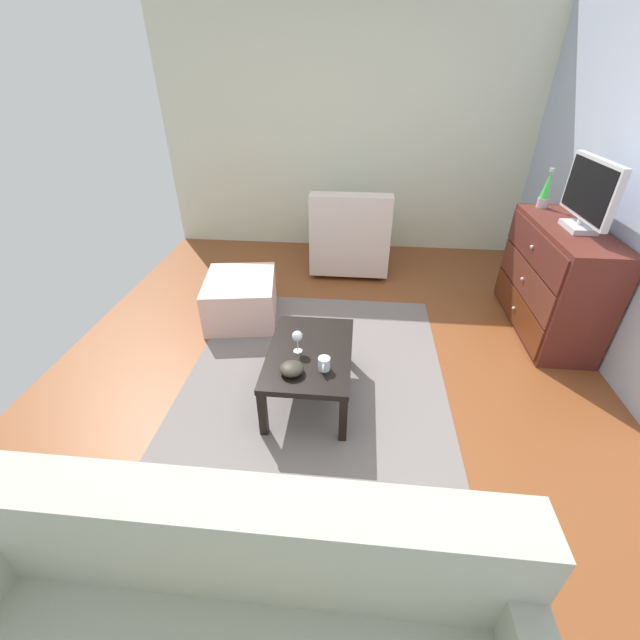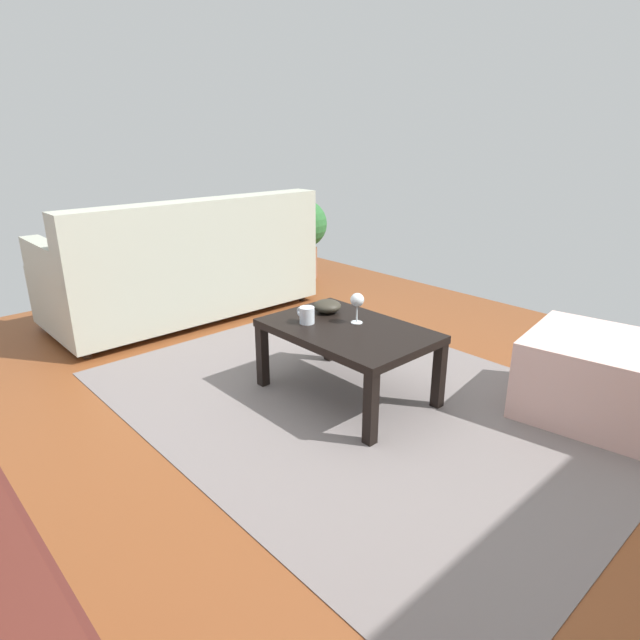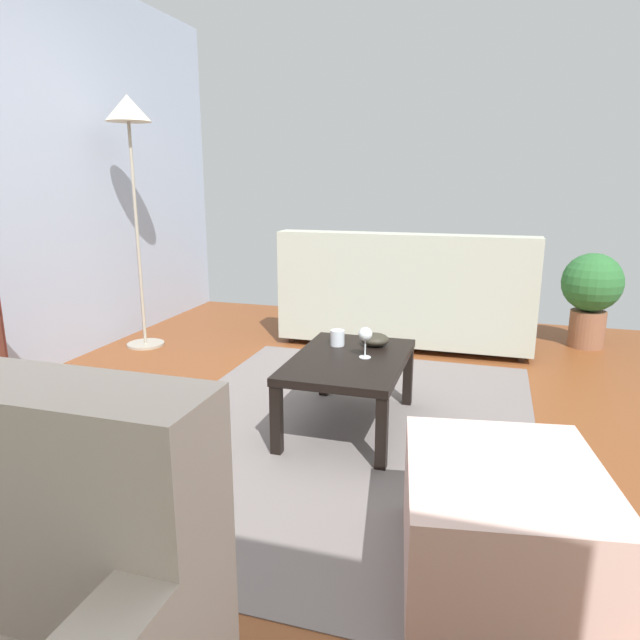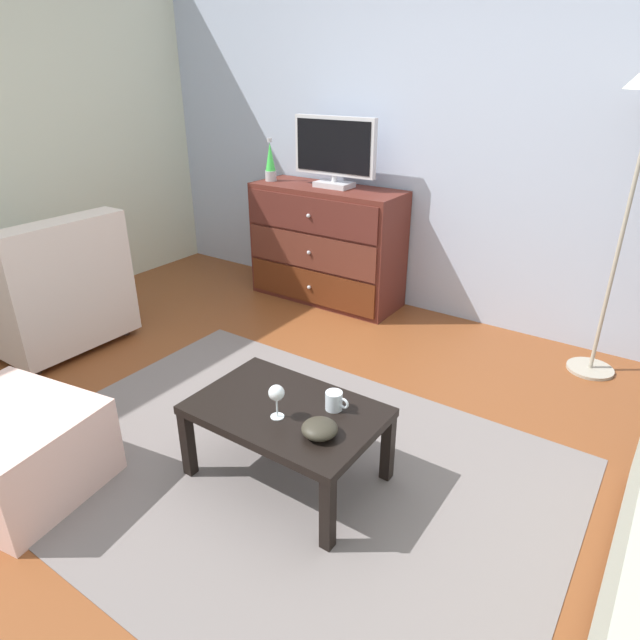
{
  "view_description": "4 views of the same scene",
  "coord_description": "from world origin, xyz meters",
  "px_view_note": "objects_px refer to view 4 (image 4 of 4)",
  "views": [
    {
      "loc": [
        2.42,
        0.06,
        1.99
      ],
      "look_at": [
        0.12,
        -0.16,
        0.53
      ],
      "focal_mm": 22.78,
      "sensor_mm": 36.0,
      "label": 1
    },
    {
      "loc": [
        -1.46,
        1.56,
        1.3
      ],
      "look_at": [
        0.22,
        0.02,
        0.49
      ],
      "focal_mm": 29.81,
      "sensor_mm": 36.0,
      "label": 2
    },
    {
      "loc": [
        -2.39,
        -0.87,
        1.25
      ],
      "look_at": [
        0.24,
        -0.07,
        0.57
      ],
      "focal_mm": 31.88,
      "sensor_mm": 36.0,
      "label": 3
    },
    {
      "loc": [
        1.54,
        -1.8,
        1.74
      ],
      "look_at": [
        0.23,
        0.11,
        0.67
      ],
      "focal_mm": 30.61,
      "sensor_mm": 36.0,
      "label": 4
    }
  ],
  "objects_px": {
    "tv": "(334,151)",
    "coffee_table": "(286,417)",
    "bowl_decorative": "(320,429)",
    "armchair": "(51,294)",
    "mug": "(334,401)",
    "wine_glass": "(276,394)",
    "dresser": "(326,245)",
    "lava_lamp": "(270,162)",
    "ottoman": "(13,450)"
  },
  "relations": [
    {
      "from": "coffee_table",
      "to": "bowl_decorative",
      "type": "distance_m",
      "value": 0.27
    },
    {
      "from": "tv",
      "to": "coffee_table",
      "type": "distance_m",
      "value": 2.35
    },
    {
      "from": "bowl_decorative",
      "to": "tv",
      "type": "bearing_deg",
      "value": 121.85
    },
    {
      "from": "dresser",
      "to": "coffee_table",
      "type": "xyz_separation_m",
      "value": [
        1.07,
        -1.92,
        -0.13
      ]
    },
    {
      "from": "wine_glass",
      "to": "ottoman",
      "type": "xyz_separation_m",
      "value": [
        -0.98,
        -0.67,
        -0.3
      ]
    },
    {
      "from": "wine_glass",
      "to": "tv",
      "type": "bearing_deg",
      "value": 117.09
    },
    {
      "from": "coffee_table",
      "to": "mug",
      "type": "relative_size",
      "value": 7.34
    },
    {
      "from": "lava_lamp",
      "to": "ottoman",
      "type": "relative_size",
      "value": 0.47
    },
    {
      "from": "mug",
      "to": "armchair",
      "type": "height_order",
      "value": "armchair"
    },
    {
      "from": "wine_glass",
      "to": "armchair",
      "type": "distance_m",
      "value": 2.17
    },
    {
      "from": "dresser",
      "to": "wine_glass",
      "type": "relative_size",
      "value": 7.79
    },
    {
      "from": "lava_lamp",
      "to": "dresser",
      "type": "bearing_deg",
      "value": 4.84
    },
    {
      "from": "dresser",
      "to": "ottoman",
      "type": "height_order",
      "value": "dresser"
    },
    {
      "from": "tv",
      "to": "wine_glass",
      "type": "xyz_separation_m",
      "value": [
        1.03,
        -2.02,
        -0.69
      ]
    },
    {
      "from": "tv",
      "to": "lava_lamp",
      "type": "relative_size",
      "value": 2.08
    },
    {
      "from": "coffee_table",
      "to": "armchair",
      "type": "bearing_deg",
      "value": 174.91
    },
    {
      "from": "tv",
      "to": "wine_glass",
      "type": "height_order",
      "value": "tv"
    },
    {
      "from": "bowl_decorative",
      "to": "armchair",
      "type": "bearing_deg",
      "value": 173.44
    },
    {
      "from": "lava_lamp",
      "to": "coffee_table",
      "type": "xyz_separation_m",
      "value": [
        1.58,
        -1.87,
        -0.73
      ]
    },
    {
      "from": "coffee_table",
      "to": "ottoman",
      "type": "relative_size",
      "value": 1.2
    },
    {
      "from": "tv",
      "to": "mug",
      "type": "relative_size",
      "value": 6.03
    },
    {
      "from": "tv",
      "to": "coffee_table",
      "type": "xyz_separation_m",
      "value": [
        1.02,
        -1.94,
        -0.86
      ]
    },
    {
      "from": "dresser",
      "to": "bowl_decorative",
      "type": "relative_size",
      "value": 8.15
    },
    {
      "from": "tv",
      "to": "ottoman",
      "type": "relative_size",
      "value": 0.98
    },
    {
      "from": "ottoman",
      "to": "lava_lamp",
      "type": "bearing_deg",
      "value": 103.13
    },
    {
      "from": "bowl_decorative",
      "to": "armchair",
      "type": "distance_m",
      "value": 2.39
    },
    {
      "from": "wine_glass",
      "to": "bowl_decorative",
      "type": "bearing_deg",
      "value": -1.25
    },
    {
      "from": "lava_lamp",
      "to": "mug",
      "type": "xyz_separation_m",
      "value": [
        1.76,
        -1.76,
        -0.64
      ]
    },
    {
      "from": "tv",
      "to": "coffee_table",
      "type": "height_order",
      "value": "tv"
    },
    {
      "from": "lava_lamp",
      "to": "coffee_table",
      "type": "distance_m",
      "value": 2.56
    },
    {
      "from": "wine_glass",
      "to": "lava_lamp",
      "type": "bearing_deg",
      "value": 129.27
    },
    {
      "from": "lava_lamp",
      "to": "bowl_decorative",
      "type": "relative_size",
      "value": 2.2
    },
    {
      "from": "bowl_decorative",
      "to": "ottoman",
      "type": "xyz_separation_m",
      "value": [
        -1.21,
        -0.66,
        -0.22
      ]
    },
    {
      "from": "tv",
      "to": "mug",
      "type": "bearing_deg",
      "value": -56.68
    },
    {
      "from": "mug",
      "to": "tv",
      "type": "bearing_deg",
      "value": 123.32
    },
    {
      "from": "coffee_table",
      "to": "ottoman",
      "type": "xyz_separation_m",
      "value": [
        -0.97,
        -0.74,
        -0.14
      ]
    },
    {
      "from": "wine_glass",
      "to": "mug",
      "type": "distance_m",
      "value": 0.26
    },
    {
      "from": "dresser",
      "to": "lava_lamp",
      "type": "height_order",
      "value": "lava_lamp"
    },
    {
      "from": "tv",
      "to": "ottoman",
      "type": "xyz_separation_m",
      "value": [
        0.05,
        -2.68,
        -0.99
      ]
    },
    {
      "from": "dresser",
      "to": "lava_lamp",
      "type": "xyz_separation_m",
      "value": [
        -0.51,
        -0.04,
        0.6
      ]
    },
    {
      "from": "bowl_decorative",
      "to": "ottoman",
      "type": "distance_m",
      "value": 1.4
    },
    {
      "from": "wine_glass",
      "to": "armchair",
      "type": "bearing_deg",
      "value": 172.89
    },
    {
      "from": "mug",
      "to": "bowl_decorative",
      "type": "distance_m",
      "value": 0.2
    },
    {
      "from": "mug",
      "to": "ottoman",
      "type": "distance_m",
      "value": 1.45
    },
    {
      "from": "dresser",
      "to": "armchair",
      "type": "relative_size",
      "value": 1.36
    },
    {
      "from": "dresser",
      "to": "wine_glass",
      "type": "bearing_deg",
      "value": -61.49
    },
    {
      "from": "coffee_table",
      "to": "wine_glass",
      "type": "xyz_separation_m",
      "value": [
        0.01,
        -0.08,
        0.17
      ]
    },
    {
      "from": "tv",
      "to": "ottoman",
      "type": "bearing_deg",
      "value": -88.99
    },
    {
      "from": "lava_lamp",
      "to": "armchair",
      "type": "bearing_deg",
      "value": -108.35
    },
    {
      "from": "wine_glass",
      "to": "mug",
      "type": "height_order",
      "value": "wine_glass"
    }
  ]
}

